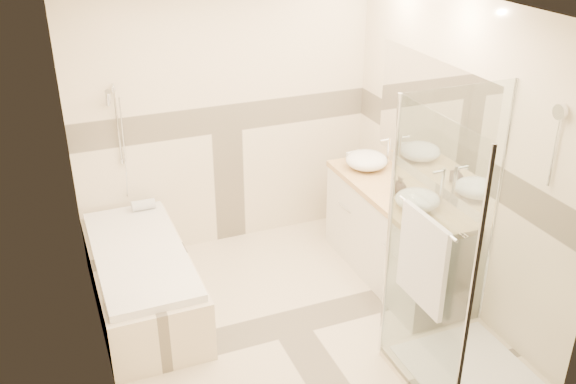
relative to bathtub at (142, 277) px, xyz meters
name	(u,v)px	position (x,y,z in m)	size (l,w,h in m)	color
room	(295,181)	(1.08, -0.64, 0.95)	(2.82, 3.02, 2.52)	beige
bathtub	(142,277)	(0.00, 0.00, 0.00)	(0.75, 1.70, 0.56)	beige
vanity	(394,234)	(2.15, -0.35, 0.12)	(0.58, 1.62, 0.85)	silver
shower_enclosure	(453,317)	(1.86, -1.62, 0.20)	(0.96, 0.93, 2.04)	beige
vessel_sink_near	(367,160)	(2.13, 0.17, 0.62)	(0.38, 0.38, 0.15)	white
vessel_sink_far	(417,200)	(2.13, -0.68, 0.61)	(0.36, 0.36, 0.14)	white
faucet_near	(388,149)	(2.35, 0.17, 0.70)	(0.11, 0.03, 0.26)	silver
faucet_far	(442,183)	(2.34, -0.68, 0.72)	(0.13, 0.03, 0.31)	silver
amenity_bottle_a	(398,185)	(2.13, -0.38, 0.62)	(0.07, 0.07, 0.15)	black
amenity_bottle_b	(400,186)	(2.13, -0.41, 0.62)	(0.12, 0.12, 0.15)	black
folded_towels	(361,159)	(2.13, 0.28, 0.58)	(0.15, 0.26, 0.08)	silver
rolled_towel	(143,205)	(0.17, 0.68, 0.30)	(0.09, 0.09, 0.21)	silver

